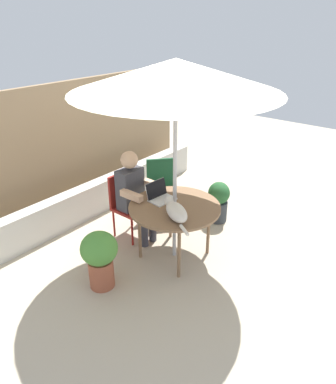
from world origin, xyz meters
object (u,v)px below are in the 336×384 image
(person_seated, at_px, (134,192))
(cat, at_px, (176,211))
(patio_umbrella, at_px, (176,76))
(patio_table, at_px, (175,210))
(laptop, at_px, (159,194))
(potted_plant_by_chair, at_px, (218,201))
(chair_occupied, at_px, (126,200))
(chair_empty, at_px, (162,185))
(potted_plant_near_fence, at_px, (100,256))

(person_seated, distance_m, cat, 0.86)
(patio_umbrella, bearing_deg, patio_table, 0.00)
(laptop, height_order, cat, laptop)
(laptop, relative_size, potted_plant_by_chair, 0.54)
(chair_occupied, relative_size, person_seated, 0.72)
(chair_empty, xyz_separation_m, potted_plant_by_chair, (0.41, -0.72, -0.19))
(patio_table, distance_m, chair_empty, 1.01)
(person_seated, relative_size, laptop, 3.71)
(patio_table, relative_size, person_seated, 0.89)
(chair_occupied, height_order, cat, same)
(potted_plant_near_fence, bearing_deg, chair_empty, 16.54)
(patio_table, height_order, potted_plant_by_chair, patio_table)
(patio_umbrella, distance_m, chair_empty, 1.94)
(chair_occupied, bearing_deg, potted_plant_by_chair, -35.98)
(potted_plant_near_fence, distance_m, potted_plant_by_chair, 2.03)
(patio_table, distance_m, potted_plant_near_fence, 1.02)
(person_seated, bearing_deg, patio_table, -90.00)
(chair_empty, height_order, cat, same)
(chair_empty, xyz_separation_m, person_seated, (-0.66, -0.10, 0.17))
(patio_umbrella, bearing_deg, laptop, 84.64)
(chair_empty, height_order, person_seated, person_seated)
(potted_plant_near_fence, xyz_separation_m, potted_plant_by_chair, (2.02, -0.24, -0.07))
(patio_table, relative_size, potted_plant_near_fence, 1.60)
(laptop, relative_size, cat, 0.58)
(patio_umbrella, xyz_separation_m, chair_occupied, (0.00, 0.81, -1.66))
(potted_plant_by_chair, bearing_deg, cat, -170.72)
(patio_umbrella, height_order, chair_empty, patio_umbrella)
(patio_table, relative_size, potted_plant_by_chair, 1.80)
(patio_umbrella, height_order, cat, patio_umbrella)
(person_seated, distance_m, potted_plant_by_chair, 1.29)
(patio_umbrella, xyz_separation_m, potted_plant_by_chair, (1.07, 0.03, -1.85))
(potted_plant_by_chair, bearing_deg, person_seated, 149.90)
(patio_table, distance_m, patio_umbrella, 1.52)
(cat, bearing_deg, chair_occupied, 78.05)
(chair_empty, xyz_separation_m, potted_plant_near_fence, (-1.61, -0.48, -0.11))
(patio_umbrella, distance_m, laptop, 1.43)
(patio_umbrella, distance_m, chair_occupied, 1.85)
(person_seated, bearing_deg, cat, -104.13)
(patio_table, height_order, chair_empty, chair_empty)
(chair_occupied, xyz_separation_m, chair_empty, (0.66, -0.06, 0.00))
(chair_empty, relative_size, person_seated, 0.72)
(laptop, xyz_separation_m, potted_plant_near_fence, (-0.97, 0.02, -0.37))
(patio_umbrella, distance_m, potted_plant_by_chair, 2.14)
(potted_plant_near_fence, bearing_deg, patio_umbrella, -16.30)
(chair_occupied, bearing_deg, chair_empty, -5.06)
(patio_umbrella, relative_size, potted_plant_near_fence, 3.45)
(cat, xyz_separation_m, potted_plant_near_fence, (-0.74, 0.45, -0.39))
(chair_occupied, xyz_separation_m, potted_plant_near_fence, (-0.95, -0.54, -0.11))
(chair_occupied, bearing_deg, cat, -101.95)
(chair_empty, bearing_deg, cat, -133.10)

